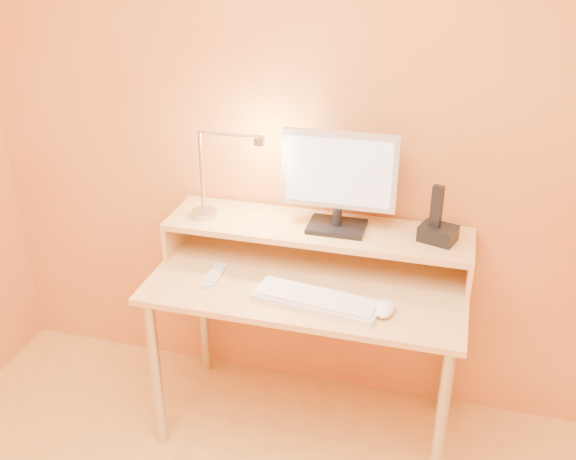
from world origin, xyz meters
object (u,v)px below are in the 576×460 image
(monitor_panel, at_px, (339,170))
(remote_control, at_px, (215,275))
(mouse, at_px, (385,309))
(lamp_base, at_px, (204,213))
(keyboard, at_px, (316,301))
(phone_dock, at_px, (438,233))

(monitor_panel, height_order, remote_control, monitor_panel)
(mouse, height_order, remote_control, mouse)
(monitor_panel, relative_size, lamp_base, 4.36)
(keyboard, height_order, remote_control, keyboard)
(monitor_panel, relative_size, mouse, 3.77)
(keyboard, distance_m, mouse, 0.25)
(lamp_base, bearing_deg, mouse, -18.95)
(remote_control, bearing_deg, monitor_panel, 25.91)
(monitor_panel, bearing_deg, lamp_base, -176.44)
(monitor_panel, relative_size, phone_dock, 3.36)
(keyboard, relative_size, remote_control, 2.71)
(keyboard, relative_size, mouse, 3.97)
(phone_dock, distance_m, keyboard, 0.52)
(monitor_panel, bearing_deg, remote_control, -152.60)
(phone_dock, bearing_deg, keyboard, -125.31)
(lamp_base, bearing_deg, phone_dock, 1.87)
(mouse, bearing_deg, keyboard, -175.42)
(phone_dock, height_order, keyboard, phone_dock)
(phone_dock, height_order, remote_control, phone_dock)
(keyboard, bearing_deg, remote_control, 177.54)
(lamp_base, relative_size, phone_dock, 0.77)
(lamp_base, height_order, keyboard, lamp_base)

